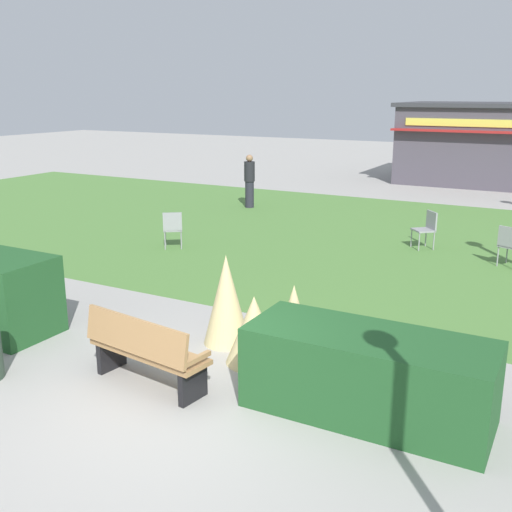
{
  "coord_description": "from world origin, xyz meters",
  "views": [
    {
      "loc": [
        3.87,
        -5.09,
        3.6
      ],
      "look_at": [
        -0.27,
        2.51,
        1.25
      ],
      "focal_mm": 42.49,
      "sensor_mm": 36.0,
      "label": 1
    }
  ],
  "objects": [
    {
      "name": "ground_plane",
      "position": [
        0.0,
        0.0,
        0.0
      ],
      "size": [
        80.0,
        80.0,
        0.0
      ],
      "primitive_type": "plane",
      "color": "#999691"
    },
    {
      "name": "lawn_patch",
      "position": [
        0.0,
        9.26,
        0.0
      ],
      "size": [
        36.0,
        12.0,
        0.01
      ],
      "primitive_type": "cube",
      "color": "#4C7A38",
      "rests_on": "ground_plane"
    },
    {
      "name": "park_bench",
      "position": [
        -0.68,
        0.38,
        0.48
      ],
      "size": [
        1.76,
        0.75,
        0.95
      ],
      "color": "#9E7547",
      "rests_on": "ground_plane"
    },
    {
      "name": "hedge_right",
      "position": [
        1.98,
        1.04,
        0.49
      ],
      "size": [
        2.78,
        1.1,
        0.98
      ],
      "primitive_type": "cube",
      "color": "#1E4C23",
      "rests_on": "ground_plane"
    },
    {
      "name": "ornamental_grass_behind_left",
      "position": [
        0.18,
        1.64,
        0.48
      ],
      "size": [
        0.78,
        0.78,
        0.96
      ],
      "primitive_type": "cone",
      "color": "#D1BC7F",
      "rests_on": "ground_plane"
    },
    {
      "name": "ornamental_grass_behind_right",
      "position": [
        0.73,
        1.71,
        0.59
      ],
      "size": [
        0.7,
        0.7,
        1.18
      ],
      "primitive_type": "cone",
      "color": "#D1BC7F",
      "rests_on": "ground_plane"
    },
    {
      "name": "ornamental_grass_behind_center",
      "position": [
        -0.5,
        2.04,
        0.67
      ],
      "size": [
        0.69,
        0.69,
        1.35
      ],
      "primitive_type": "cone",
      "color": "#D1BC7F",
      "rests_on": "ground_plane"
    },
    {
      "name": "cafe_chair_west",
      "position": [
        2.67,
        8.32,
        0.53
      ],
      "size": [
        0.57,
        0.57,
        0.89
      ],
      "color": "gray",
      "rests_on": "ground_plane"
    },
    {
      "name": "cafe_chair_east",
      "position": [
        -4.52,
        6.22,
        0.53
      ],
      "size": [
        0.61,
        0.61,
        0.89
      ],
      "color": "gray",
      "rests_on": "ground_plane"
    },
    {
      "name": "cafe_chair_center",
      "position": [
        0.74,
        9.11,
        0.53
      ],
      "size": [
        0.62,
        0.62,
        0.89
      ],
      "color": "gray",
      "rests_on": "ground_plane"
    },
    {
      "name": "person_strolling",
      "position": [
        -5.52,
        11.72,
        0.86
      ],
      "size": [
        0.34,
        0.34,
        1.69
      ],
      "rotation": [
        0.0,
        0.0,
        0.19
      ],
      "color": "#23232D",
      "rests_on": "ground_plane"
    },
    {
      "name": "parked_car_west_slot",
      "position": [
        -2.15,
        28.81,
        0.64
      ],
      "size": [
        4.3,
        2.25,
        1.2
      ],
      "color": "silver",
      "rests_on": "ground_plane"
    }
  ]
}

